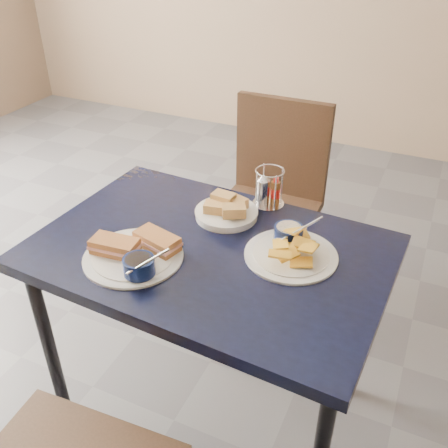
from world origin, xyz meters
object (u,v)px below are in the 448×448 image
at_px(chair_far, 273,189).
at_px(plantain_plate, 290,247).
at_px(dining_table, 210,267).
at_px(bread_basket, 227,211).
at_px(sandwich_plate, 136,252).
at_px(condiment_caddy, 268,190).

distance_m(chair_far, plantain_plate, 0.83).
xyz_separation_m(dining_table, bread_basket, (-0.03, 0.18, 0.10)).
distance_m(sandwich_plate, bread_basket, 0.36).
bearing_deg(chair_far, plantain_plate, -67.29).
height_order(bread_basket, condiment_caddy, condiment_caddy).
xyz_separation_m(chair_far, plantain_plate, (0.31, -0.74, 0.24)).
bearing_deg(condiment_caddy, dining_table, -102.01).
height_order(chair_far, plantain_plate, chair_far).
bearing_deg(sandwich_plate, dining_table, 39.43).
bearing_deg(bread_basket, plantain_plate, -22.11).
height_order(dining_table, chair_far, chair_far).
xyz_separation_m(bread_basket, condiment_caddy, (0.09, 0.14, 0.03)).
relative_size(plantain_plate, condiment_caddy, 2.05).
bearing_deg(dining_table, plantain_plate, 18.82).
height_order(dining_table, bread_basket, bread_basket).
xyz_separation_m(chair_far, bread_basket, (0.05, -0.63, 0.24)).
bearing_deg(chair_far, condiment_caddy, -73.71).
height_order(dining_table, sandwich_plate, sandwich_plate).
bearing_deg(sandwich_plate, chair_far, 84.19).
distance_m(sandwich_plate, condiment_caddy, 0.52).
bearing_deg(condiment_caddy, sandwich_plate, -117.53).
xyz_separation_m(sandwich_plate, plantain_plate, (0.41, 0.22, -0.00)).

